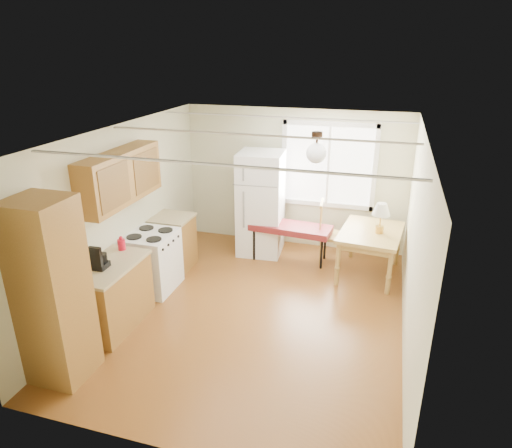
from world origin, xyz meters
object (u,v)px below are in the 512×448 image
at_px(bench, 290,229).
at_px(dining_table, 371,237).
at_px(refrigerator, 261,203).
at_px(chair, 326,228).

bearing_deg(bench, dining_table, -2.44).
height_order(refrigerator, dining_table, refrigerator).
xyz_separation_m(refrigerator, chair, (1.17, -0.07, -0.30)).
bearing_deg(bench, refrigerator, 166.92).
height_order(bench, dining_table, dining_table).
xyz_separation_m(bench, dining_table, (1.35, -0.18, 0.09)).
distance_m(dining_table, chair, 0.81).
bearing_deg(dining_table, chair, 164.89).
bearing_deg(chair, refrigerator, 171.52).
xyz_separation_m(refrigerator, dining_table, (1.92, -0.36, -0.25)).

